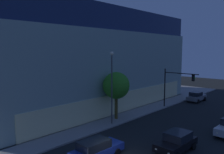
% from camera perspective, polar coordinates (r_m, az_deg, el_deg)
% --- Properties ---
extents(modern_building, '(35.02, 23.50, 14.46)m').
position_cam_1_polar(modern_building, '(40.04, -9.73, 4.37)').
color(modern_building, '#4C4C51').
rests_on(modern_building, ground).
extents(traffic_light_far_corner, '(0.33, 5.27, 5.76)m').
position_cam_1_polar(traffic_light_far_corner, '(35.07, 15.33, -1.24)').
color(traffic_light_far_corner, black).
rests_on(traffic_light_far_corner, sidewalk_corner).
extents(street_lamp_sidewalk, '(0.44, 0.44, 8.37)m').
position_cam_1_polar(street_lamp_sidewalk, '(26.48, -0.05, -0.53)').
color(street_lamp_sidewalk, '#464646').
rests_on(street_lamp_sidewalk, sidewalk_corner).
extents(sidewalk_tree, '(3.33, 3.33, 5.85)m').
position_cam_1_polar(sidewalk_tree, '(28.55, 1.04, -2.15)').
color(sidewalk_tree, '#4F441E').
rests_on(sidewalk_tree, sidewalk_corner).
extents(car_blue, '(4.68, 2.13, 1.58)m').
position_cam_1_polar(car_blue, '(19.46, -3.91, -17.21)').
color(car_blue, navy).
rests_on(car_blue, ground).
extents(car_black, '(4.34, 2.33, 1.62)m').
position_cam_1_polar(car_black, '(21.52, 15.57, -15.00)').
color(car_black, black).
rests_on(car_black, ground).
extents(car_grey, '(4.20, 2.11, 1.65)m').
position_cam_1_polar(car_grey, '(41.98, 20.01, -4.55)').
color(car_grey, slate).
rests_on(car_grey, ground).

